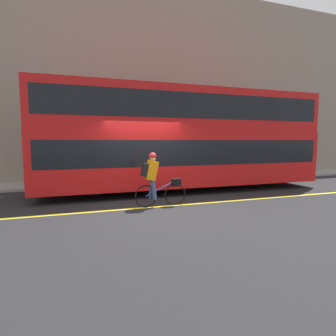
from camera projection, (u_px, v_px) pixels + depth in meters
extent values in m
plane|color=#232326|center=(152.00, 206.00, 7.57)|extent=(80.00, 80.00, 0.00)
cube|color=yellow|center=(153.00, 207.00, 7.48)|extent=(50.00, 0.14, 0.01)
cube|color=gray|center=(127.00, 182.00, 11.88)|extent=(60.00, 1.85, 0.11)
cube|color=gray|center=(122.00, 81.00, 12.42)|extent=(60.00, 0.30, 9.45)
cylinder|color=black|center=(255.00, 175.00, 11.12)|extent=(0.93, 0.30, 0.93)
cylinder|color=black|center=(96.00, 182.00, 9.13)|extent=(0.93, 0.30, 0.93)
cube|color=red|center=(183.00, 157.00, 10.04)|extent=(10.50, 2.46, 1.95)
cube|color=black|center=(183.00, 151.00, 10.02)|extent=(10.08, 2.48, 0.86)
cube|color=red|center=(183.00, 112.00, 9.87)|extent=(10.50, 2.36, 1.52)
cube|color=black|center=(184.00, 110.00, 9.86)|extent=(10.08, 2.38, 0.85)
torus|color=black|center=(175.00, 194.00, 7.70)|extent=(0.64, 0.04, 0.64)
torus|color=black|center=(146.00, 196.00, 7.43)|extent=(0.64, 0.04, 0.64)
cylinder|color=#2D4C8C|center=(161.00, 188.00, 7.54)|extent=(0.89, 0.03, 0.44)
cylinder|color=#2D4C8C|center=(149.00, 188.00, 7.44)|extent=(0.03, 0.03, 0.47)
cube|color=black|center=(176.00, 182.00, 7.67)|extent=(0.26, 0.16, 0.22)
cube|color=orange|center=(151.00, 170.00, 7.41)|extent=(0.37, 0.32, 0.58)
cube|color=black|center=(144.00, 170.00, 7.34)|extent=(0.21, 0.26, 0.38)
cylinder|color=#384C7A|center=(152.00, 189.00, 7.56)|extent=(0.21, 0.11, 0.58)
cylinder|color=#384C7A|center=(154.00, 190.00, 7.39)|extent=(0.19, 0.11, 0.58)
sphere|color=tan|center=(153.00, 158.00, 7.38)|extent=(0.19, 0.19, 0.19)
sphere|color=red|center=(153.00, 156.00, 7.38)|extent=(0.21, 0.21, 0.21)
cylinder|color=#194C23|center=(231.00, 166.00, 13.34)|extent=(0.48, 0.48, 1.05)
cylinder|color=#59595B|center=(208.00, 152.00, 12.88)|extent=(0.07, 0.07, 2.51)
cube|color=red|center=(209.00, 131.00, 12.73)|extent=(0.36, 0.02, 0.36)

